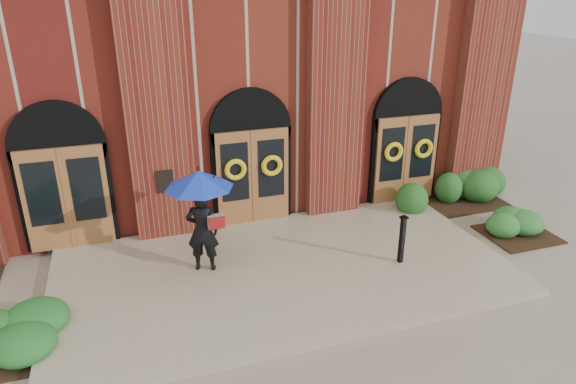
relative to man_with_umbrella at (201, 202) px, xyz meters
name	(u,v)px	position (x,y,z in m)	size (l,w,h in m)	color
ground	(286,277)	(1.68, -0.68, -1.78)	(90.00, 90.00, 0.00)	gray
landing	(284,270)	(1.68, -0.53, -1.71)	(10.00, 5.30, 0.15)	tan
church_building	(206,61)	(1.68, 8.11, 1.72)	(16.20, 12.53, 7.00)	maroon
man_with_umbrella	(201,202)	(0.00, 0.00, 0.00)	(1.86, 1.86, 2.33)	black
metal_post	(402,238)	(4.29, -1.13, -1.03)	(0.18, 0.18, 1.14)	black
hedge_wall_right	(445,192)	(7.28, 1.52, -1.34)	(3.41, 1.36, 0.87)	#20501C
hedge_front_left	(29,337)	(-3.42, -1.53, -1.51)	(1.55, 1.33, 0.55)	#1E571F
hedge_front_right	(519,225)	(8.02, -0.68, -1.50)	(1.58, 1.36, 0.56)	#266424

